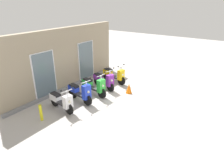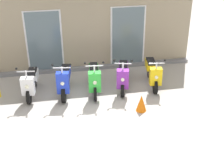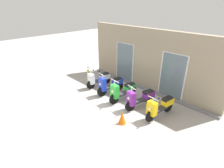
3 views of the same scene
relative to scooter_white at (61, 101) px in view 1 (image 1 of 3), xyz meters
The scene contains 9 objects.
ground_plane 2.46m from the scooter_white, 33.86° to the right, with size 40.00×40.00×0.00m, color #A8A39E.
storefront_facade 2.89m from the scooter_white, 41.50° to the left, with size 7.79×0.50×3.23m.
scooter_white is the anchor object (origin of this frame).
scooter_blue 1.07m from the scooter_white, ahead, with size 0.61×1.62×1.29m.
scooter_green 2.02m from the scooter_white, ahead, with size 0.61×1.65×1.31m.
scooter_purple 2.98m from the scooter_white, ahead, with size 0.74×1.60×1.27m.
scooter_yellow 3.99m from the scooter_white, ahead, with size 0.59×1.66×1.19m.
traffic_cone 3.58m from the scooter_white, 25.63° to the right, with size 0.32×0.32×0.52m, color orange.
curb_bollard 1.05m from the scooter_white, behind, with size 0.12×0.12×0.70m, color yellow.
Camera 1 is at (-7.16, -4.91, 4.53)m, focal length 32.26 mm.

